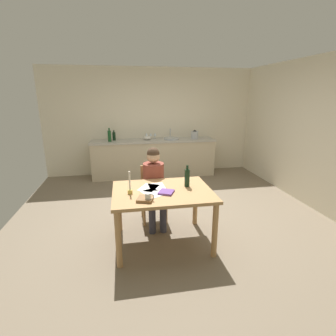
{
  "coord_description": "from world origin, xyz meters",
  "views": [
    {
      "loc": [
        -0.73,
        -3.83,
        1.94
      ],
      "look_at": [
        -0.06,
        -0.1,
        0.85
      ],
      "focal_mm": 27.12,
      "sensor_mm": 36.0,
      "label": 1
    }
  ],
  "objects_px": {
    "bottle_vinegar": "(114,136)",
    "stovetop_kettle": "(195,135)",
    "person_seated": "(154,182)",
    "mixing_bowl": "(147,138)",
    "candlestick": "(130,188)",
    "wine_glass_back_left": "(147,135)",
    "wine_glass_near_sink": "(155,134)",
    "book_magazine": "(145,199)",
    "wine_glass_by_kettle": "(151,134)",
    "wine_bottle_on_table": "(187,178)",
    "sink_unit": "(171,138)",
    "dining_table": "(162,198)",
    "bottle_oil": "(109,136)",
    "book_cookery": "(166,192)",
    "coffee_mug": "(148,197)",
    "chair_at_table": "(153,190)"
  },
  "relations": [
    {
      "from": "book_magazine",
      "to": "book_cookery",
      "type": "relative_size",
      "value": 1.01
    },
    {
      "from": "candlestick",
      "to": "wine_glass_back_left",
      "type": "bearing_deg",
      "value": 80.77
    },
    {
      "from": "sink_unit",
      "to": "bottle_oil",
      "type": "height_order",
      "value": "bottle_oil"
    },
    {
      "from": "bottle_vinegar",
      "to": "stovetop_kettle",
      "type": "relative_size",
      "value": 1.1
    },
    {
      "from": "dining_table",
      "to": "stovetop_kettle",
      "type": "bearing_deg",
      "value": 66.9
    },
    {
      "from": "stovetop_kettle",
      "to": "wine_glass_back_left",
      "type": "relative_size",
      "value": 1.43
    },
    {
      "from": "mixing_bowl",
      "to": "wine_glass_near_sink",
      "type": "height_order",
      "value": "wine_glass_near_sink"
    },
    {
      "from": "bottle_oil",
      "to": "wine_glass_back_left",
      "type": "relative_size",
      "value": 2.03
    },
    {
      "from": "book_cookery",
      "to": "bottle_oil",
      "type": "height_order",
      "value": "bottle_oil"
    },
    {
      "from": "bottle_vinegar",
      "to": "stovetop_kettle",
      "type": "xyz_separation_m",
      "value": [
        1.97,
        -0.09,
        -0.0
      ]
    },
    {
      "from": "chair_at_table",
      "to": "bottle_oil",
      "type": "xyz_separation_m",
      "value": [
        -0.74,
        2.26,
        0.55
      ]
    },
    {
      "from": "dining_table",
      "to": "candlestick",
      "type": "bearing_deg",
      "value": -173.83
    },
    {
      "from": "stovetop_kettle",
      "to": "person_seated",
      "type": "bearing_deg",
      "value": -118.41
    },
    {
      "from": "mixing_bowl",
      "to": "wine_glass_by_kettle",
      "type": "distance_m",
      "value": 0.17
    },
    {
      "from": "person_seated",
      "to": "wine_glass_near_sink",
      "type": "height_order",
      "value": "person_seated"
    },
    {
      "from": "person_seated",
      "to": "stovetop_kettle",
      "type": "distance_m",
      "value": 2.81
    },
    {
      "from": "dining_table",
      "to": "stovetop_kettle",
      "type": "distance_m",
      "value": 3.32
    },
    {
      "from": "chair_at_table",
      "to": "stovetop_kettle",
      "type": "relative_size",
      "value": 3.94
    },
    {
      "from": "book_cookery",
      "to": "wine_glass_by_kettle",
      "type": "relative_size",
      "value": 1.19
    },
    {
      "from": "book_cookery",
      "to": "wine_glass_by_kettle",
      "type": "xyz_separation_m",
      "value": [
        0.18,
        3.29,
        0.24
      ]
    },
    {
      "from": "candlestick",
      "to": "person_seated",
      "type": "bearing_deg",
      "value": 58.69
    },
    {
      "from": "coffee_mug",
      "to": "stovetop_kettle",
      "type": "relative_size",
      "value": 0.5
    },
    {
      "from": "book_magazine",
      "to": "chair_at_table",
      "type": "bearing_deg",
      "value": 95.76
    },
    {
      "from": "book_cookery",
      "to": "stovetop_kettle",
      "type": "height_order",
      "value": "stovetop_kettle"
    },
    {
      "from": "wine_glass_near_sink",
      "to": "wine_glass_back_left",
      "type": "height_order",
      "value": "same"
    },
    {
      "from": "book_cookery",
      "to": "wine_glass_near_sink",
      "type": "xyz_separation_m",
      "value": [
        0.29,
        3.29,
        0.24
      ]
    },
    {
      "from": "dining_table",
      "to": "wine_glass_by_kettle",
      "type": "height_order",
      "value": "wine_glass_by_kettle"
    },
    {
      "from": "wine_bottle_on_table",
      "to": "bottle_vinegar",
      "type": "bearing_deg",
      "value": 108.66
    },
    {
      "from": "candlestick",
      "to": "book_cookery",
      "type": "distance_m",
      "value": 0.46
    },
    {
      "from": "chair_at_table",
      "to": "stovetop_kettle",
      "type": "distance_m",
      "value": 2.72
    },
    {
      "from": "dining_table",
      "to": "mixing_bowl",
      "type": "distance_m",
      "value": 3.09
    },
    {
      "from": "coffee_mug",
      "to": "wine_glass_by_kettle",
      "type": "height_order",
      "value": "wine_glass_by_kettle"
    },
    {
      "from": "book_cookery",
      "to": "bottle_vinegar",
      "type": "relative_size",
      "value": 0.76
    },
    {
      "from": "book_magazine",
      "to": "book_cookery",
      "type": "bearing_deg",
      "value": 50.73
    },
    {
      "from": "wine_bottle_on_table",
      "to": "bottle_vinegar",
      "type": "height_order",
      "value": "bottle_vinegar"
    },
    {
      "from": "mixing_bowl",
      "to": "wine_glass_near_sink",
      "type": "distance_m",
      "value": 0.25
    },
    {
      "from": "book_magazine",
      "to": "mixing_bowl",
      "type": "bearing_deg",
      "value": 101.47
    },
    {
      "from": "book_cookery",
      "to": "bottle_vinegar",
      "type": "bearing_deg",
      "value": 128.38
    },
    {
      "from": "wine_bottle_on_table",
      "to": "bottle_oil",
      "type": "distance_m",
      "value": 3.12
    },
    {
      "from": "person_seated",
      "to": "mixing_bowl",
      "type": "height_order",
      "value": "person_seated"
    },
    {
      "from": "candlestick",
      "to": "wine_glass_near_sink",
      "type": "relative_size",
      "value": 1.88
    },
    {
      "from": "person_seated",
      "to": "candlestick",
      "type": "xyz_separation_m",
      "value": [
        -0.38,
        -0.62,
        0.16
      ]
    },
    {
      "from": "wine_glass_near_sink",
      "to": "wine_glass_back_left",
      "type": "xyz_separation_m",
      "value": [
        -0.21,
        0.0,
        0.0
      ]
    },
    {
      "from": "book_magazine",
      "to": "wine_glass_by_kettle",
      "type": "xyz_separation_m",
      "value": [
        0.46,
        3.47,
        0.23
      ]
    },
    {
      "from": "dining_table",
      "to": "wine_glass_back_left",
      "type": "height_order",
      "value": "wine_glass_back_left"
    },
    {
      "from": "candlestick",
      "to": "wine_bottle_on_table",
      "type": "height_order",
      "value": "wine_bottle_on_table"
    },
    {
      "from": "book_cookery",
      "to": "wine_glass_back_left",
      "type": "bearing_deg",
      "value": 114.64
    },
    {
      "from": "person_seated",
      "to": "sink_unit",
      "type": "relative_size",
      "value": 3.32
    },
    {
      "from": "book_cookery",
      "to": "stovetop_kettle",
      "type": "bearing_deg",
      "value": 94.07
    },
    {
      "from": "book_cookery",
      "to": "wine_glass_by_kettle",
      "type": "bearing_deg",
      "value": 112.84
    }
  ]
}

